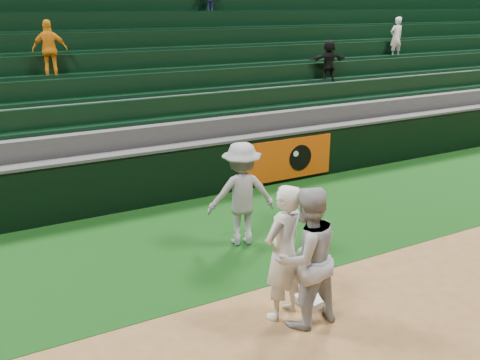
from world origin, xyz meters
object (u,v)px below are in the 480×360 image
object	(u,v)px
baserunner	(306,257)
first_baseman	(283,253)
first_base	(312,299)
base_coach	(242,194)

from	to	relation	value
baserunner	first_baseman	bearing A→B (deg)	-61.55
first_baseman	baserunner	size ratio (longest dim) A/B	0.98
first_base	base_coach	size ratio (longest dim) A/B	0.21
first_base	first_baseman	distance (m)	1.10
first_base	first_baseman	size ratio (longest dim) A/B	0.21
first_base	first_baseman	bearing A→B (deg)	-173.17
first_base	base_coach	world-z (taller)	base_coach
first_base	baserunner	bearing A→B (deg)	-138.92
first_baseman	base_coach	bearing A→B (deg)	-124.36
baserunner	base_coach	size ratio (longest dim) A/B	1.04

